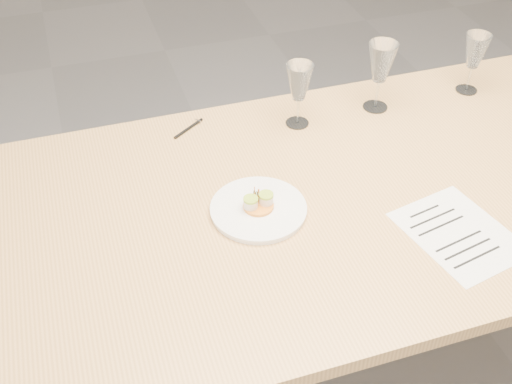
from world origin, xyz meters
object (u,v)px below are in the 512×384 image
object	(u,v)px
dining_table	(318,214)
wine_glass_1	(381,64)
ballpoint_pen	(189,128)
wine_glass_2	(475,52)
recipe_sheet	(459,233)
dinner_plate	(259,208)
wine_glass_0	(299,83)

from	to	relation	value
dining_table	wine_glass_1	world-z (taller)	wine_glass_1
dining_table	ballpoint_pen	bearing A→B (deg)	122.54
ballpoint_pen	wine_glass_2	bearing A→B (deg)	-39.04
recipe_sheet	ballpoint_pen	bearing A→B (deg)	117.85
dinner_plate	wine_glass_1	size ratio (longest dim) A/B	1.13
ballpoint_pen	wine_glass_2	xyz separation A→B (m)	(0.91, -0.06, 0.13)
dining_table	recipe_sheet	size ratio (longest dim) A/B	7.26
dinner_plate	recipe_sheet	distance (m)	0.50
dinner_plate	wine_glass_2	xyz separation A→B (m)	(0.83, 0.35, 0.13)
ballpoint_pen	dining_table	bearing A→B (deg)	-92.61
wine_glass_0	dining_table	bearing A→B (deg)	-100.67
wine_glass_1	wine_glass_0	bearing A→B (deg)	-178.12
wine_glass_2	wine_glass_0	bearing A→B (deg)	-179.13
wine_glass_0	dinner_plate	bearing A→B (deg)	-124.51
wine_glass_1	wine_glass_2	xyz separation A→B (m)	(0.33, 0.00, -0.02)
wine_glass_1	wine_glass_2	world-z (taller)	wine_glass_1
ballpoint_pen	dinner_plate	bearing A→B (deg)	-113.62
dinner_plate	recipe_sheet	xyz separation A→B (m)	(0.45, -0.23, -0.01)
wine_glass_0	wine_glass_2	world-z (taller)	wine_glass_0
dinner_plate	wine_glass_0	distance (m)	0.44
dining_table	wine_glass_0	distance (m)	0.40
recipe_sheet	wine_glass_0	size ratio (longest dim) A/B	1.65
recipe_sheet	wine_glass_1	distance (m)	0.60
ballpoint_pen	wine_glass_1	bearing A→B (deg)	-41.23
dinner_plate	wine_glass_0	bearing A→B (deg)	55.49
recipe_sheet	dining_table	bearing A→B (deg)	127.03
recipe_sheet	wine_glass_0	xyz separation A→B (m)	(-0.21, 0.57, 0.14)
wine_glass_2	ballpoint_pen	bearing A→B (deg)	176.12
dining_table	wine_glass_1	xyz separation A→B (m)	(0.33, 0.34, 0.22)
wine_glass_0	wine_glass_2	bearing A→B (deg)	0.87
recipe_sheet	wine_glass_0	bearing A→B (deg)	98.45
wine_glass_0	recipe_sheet	bearing A→B (deg)	-69.95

